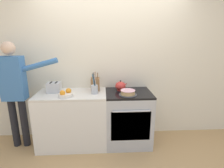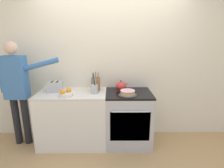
% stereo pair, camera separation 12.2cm
% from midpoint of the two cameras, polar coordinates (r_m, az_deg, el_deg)
% --- Properties ---
extents(ground_plane, '(16.00, 16.00, 0.00)m').
position_cam_midpoint_polar(ground_plane, '(2.93, -1.08, -21.62)').
color(ground_plane, tan).
extents(wall_back, '(8.00, 0.04, 2.60)m').
position_cam_midpoint_polar(wall_back, '(3.02, -1.64, 6.45)').
color(wall_back, silver).
rests_on(wall_back, ground_plane).
extents(counter_cabinet, '(1.10, 0.62, 0.89)m').
position_cam_midpoint_polar(counter_cabinet, '(3.02, -13.85, -11.06)').
color(counter_cabinet, white).
rests_on(counter_cabinet, ground_plane).
extents(stove_range, '(0.73, 0.65, 0.89)m').
position_cam_midpoint_polar(stove_range, '(2.98, 4.03, -10.94)').
color(stove_range, '#B7BABF').
rests_on(stove_range, ground_plane).
extents(layer_cake, '(0.28, 0.28, 0.08)m').
position_cam_midpoint_polar(layer_cake, '(2.68, 3.90, -2.84)').
color(layer_cake, '#4C4C51').
rests_on(layer_cake, stove_range).
extents(tea_kettle, '(0.21, 0.17, 0.17)m').
position_cam_midpoint_polar(tea_kettle, '(2.90, 1.61, -0.67)').
color(tea_kettle, red).
rests_on(tea_kettle, stove_range).
extents(knife_block, '(0.14, 0.14, 0.31)m').
position_cam_midpoint_polar(knife_block, '(2.90, -6.70, -0.02)').
color(knife_block, olive).
rests_on(knife_block, counter_cabinet).
extents(utensil_crock, '(0.11, 0.11, 0.34)m').
position_cam_midpoint_polar(utensil_crock, '(2.75, -6.97, -1.55)').
color(utensil_crock, '#B7BABF').
rests_on(utensil_crock, counter_cabinet).
extents(fruit_bowl, '(0.22, 0.22, 0.11)m').
position_cam_midpoint_polar(fruit_bowl, '(2.70, -16.09, -3.16)').
color(fruit_bowl, silver).
rests_on(fruit_bowl, counter_cabinet).
extents(toaster, '(0.22, 0.17, 0.16)m').
position_cam_midpoint_polar(toaster, '(2.96, -19.53, -1.05)').
color(toaster, '#B7BABF').
rests_on(toaster, counter_cabinet).
extents(person_baker, '(0.94, 0.20, 1.70)m').
position_cam_midpoint_polar(person_baker, '(3.09, -30.21, -0.77)').
color(person_baker, black).
rests_on(person_baker, ground_plane).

